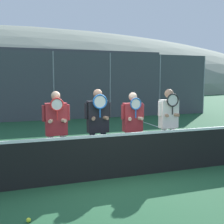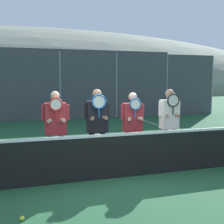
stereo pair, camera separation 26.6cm
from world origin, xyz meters
name	(u,v)px [view 1 (the left image)]	position (x,y,z in m)	size (l,w,h in m)	color
ground_plane	(112,179)	(0.00, 0.00, 0.00)	(120.00, 120.00, 0.00)	#1E4C2D
hill_distant	(25,89)	(0.00, 55.80, 0.00)	(118.15, 65.64, 22.97)	gray
clubhouse_building	(30,79)	(-0.76, 16.52, 2.07)	(18.57, 5.50, 4.10)	beige
fence_back	(54,86)	(0.00, 9.08, 1.74)	(18.25, 0.06, 3.49)	gray
tennis_net	(112,156)	(0.00, 0.00, 0.49)	(10.80, 0.09, 1.06)	gray
court_line_right_sideline	(191,138)	(4.02, 3.00, 0.00)	(0.05, 16.00, 0.01)	white
player_leftmost	(56,126)	(-1.04, 0.65, 1.07)	(0.59, 0.34, 1.83)	white
player_center_left	(98,123)	(-0.13, 0.58, 1.10)	(0.60, 0.34, 1.86)	#232838
player_center_right	(133,123)	(0.75, 0.64, 1.04)	(0.58, 0.34, 1.78)	white
player_rightmost	(169,119)	(1.69, 0.61, 1.10)	(0.58, 0.34, 1.84)	white
car_left_of_center	(41,100)	(-0.43, 11.82, 0.86)	(4.71, 1.90, 1.66)	navy
car_center	(120,97)	(4.67, 11.87, 0.95)	(4.28, 2.03, 1.88)	slate
tennis_ball_on_court	(29,220)	(-1.74, -1.33, 0.03)	(0.07, 0.07, 0.07)	#CCDB33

